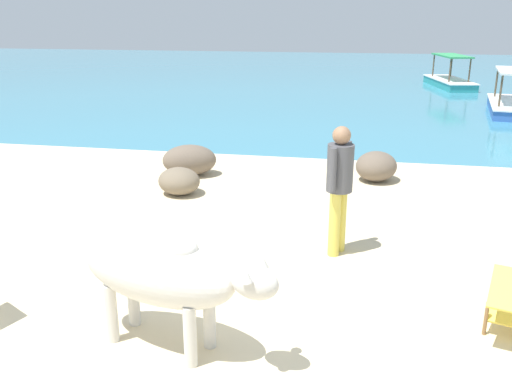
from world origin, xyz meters
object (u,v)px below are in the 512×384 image
cow (162,273)px  person_standing (339,181)px  boat_teal (449,80)px  boat_blue (510,103)px

cow → person_standing: (1.41, 2.36, 0.22)m
cow → boat_teal: (5.08, 20.06, -0.48)m
person_standing → boat_blue: person_standing is taller
cow → person_standing: 2.75m
boat_blue → boat_teal: bearing=17.6°
cow → person_standing: bearing=74.4°
person_standing → boat_blue: (4.65, 11.63, -0.70)m
cow → boat_blue: (6.06, 13.99, -0.48)m
cow → person_standing: size_ratio=1.22×
cow → boat_blue: bearing=81.9°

